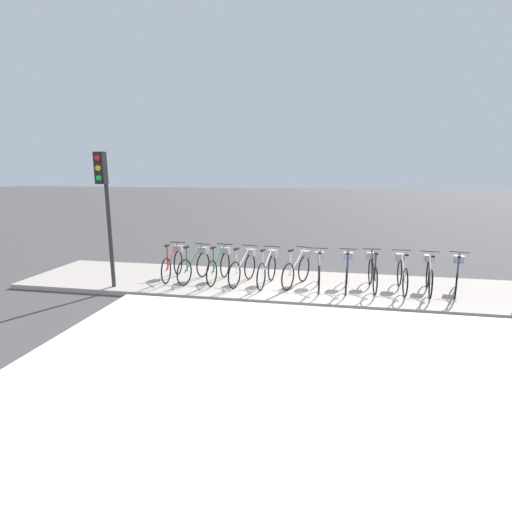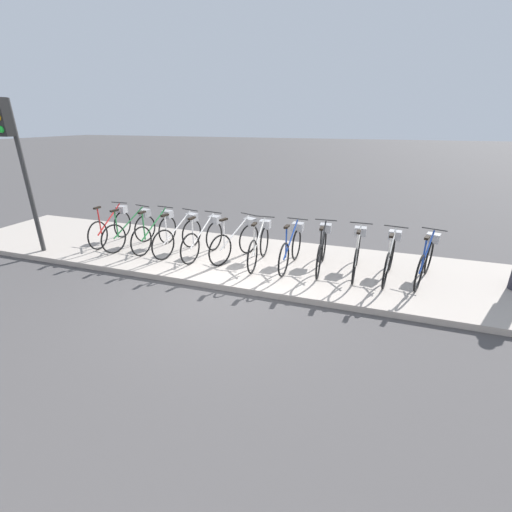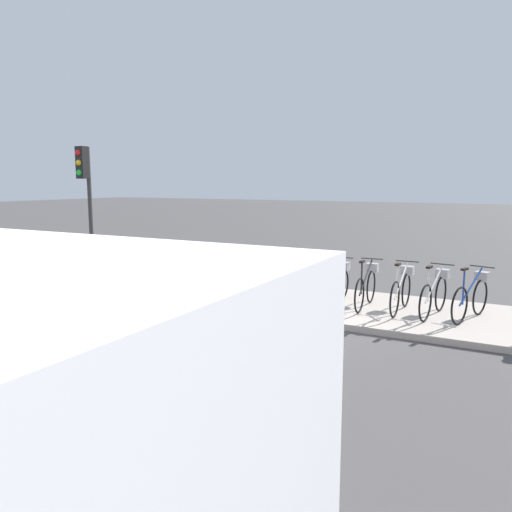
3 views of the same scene
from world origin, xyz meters
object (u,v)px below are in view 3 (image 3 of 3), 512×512
object	(u,v)px
parked_bicycle_4	(250,275)
parked_bicycle_11	(472,295)
parked_bicycle_9	(402,289)
parked_bicycle_2	(203,270)
parked_bicycle_8	(367,285)
parked_bicycle_1	(179,268)
parked_bicycle_0	(160,265)
parked_bicycle_7	(336,283)
parked_bicycle_5	(282,278)
parked_bicycle_3	(226,273)
parked_bicycle_10	(435,292)
traffic_light	(86,187)
parked_bicycle_6	(304,281)

from	to	relation	value
parked_bicycle_4	parked_bicycle_11	world-z (taller)	same
parked_bicycle_9	parked_bicycle_11	world-z (taller)	same
parked_bicycle_2	parked_bicycle_8	xyz separation A→B (m)	(3.98, 0.07, 0.00)
parked_bicycle_1	parked_bicycle_0	bearing A→B (deg)	171.47
parked_bicycle_2	parked_bicycle_4	size ratio (longest dim) A/B	1.00
parked_bicycle_7	parked_bicycle_8	size ratio (longest dim) A/B	1.00
parked_bicycle_0	parked_bicycle_4	bearing A→B (deg)	-2.58
parked_bicycle_7	parked_bicycle_9	size ratio (longest dim) A/B	1.00
parked_bicycle_2	parked_bicycle_0	bearing A→B (deg)	178.61
parked_bicycle_2	parked_bicycle_5	world-z (taller)	same
parked_bicycle_4	parked_bicycle_9	world-z (taller)	same
parked_bicycle_8	parked_bicycle_3	bearing A→B (deg)	-177.82
parked_bicycle_3	parked_bicycle_9	world-z (taller)	same
parked_bicycle_11	parked_bicycle_5	bearing A→B (deg)	-178.92
parked_bicycle_10	traffic_light	distance (m)	8.19
traffic_light	parked_bicycle_1	bearing A→B (deg)	30.07
parked_bicycle_0	parked_bicycle_7	distance (m)	4.69
parked_bicycle_5	parked_bicycle_9	xyz separation A→B (m)	(2.59, 0.05, 0.00)
parked_bicycle_10	parked_bicycle_5	bearing A→B (deg)	-179.79
parked_bicycle_0	parked_bicycle_9	world-z (taller)	same
parked_bicycle_2	parked_bicycle_6	bearing A→B (deg)	-1.86
parked_bicycle_0	parked_bicycle_2	size ratio (longest dim) A/B	1.00
parked_bicycle_3	parked_bicycle_10	xyz separation A→B (m)	(4.64, 0.08, 0.00)
parked_bicycle_5	parked_bicycle_7	size ratio (longest dim) A/B	0.95
parked_bicycle_2	parked_bicycle_7	size ratio (longest dim) A/B	1.00
parked_bicycle_7	parked_bicycle_8	distance (m)	0.64
parked_bicycle_4	traffic_light	size ratio (longest dim) A/B	0.49
parked_bicycle_10	parked_bicycle_7	bearing A→B (deg)	-178.21
parked_bicycle_11	parked_bicycle_8	bearing A→B (deg)	-179.52
parked_bicycle_2	parked_bicycle_3	size ratio (longest dim) A/B	1.02
parked_bicycle_0	parked_bicycle_6	distance (m)	3.99
parked_bicycle_5	parked_bicycle_8	world-z (taller)	same
parked_bicycle_3	parked_bicycle_8	world-z (taller)	same
parked_bicycle_4	parked_bicycle_8	distance (m)	2.66
parked_bicycle_8	parked_bicycle_11	distance (m)	1.99
parked_bicycle_2	parked_bicycle_9	size ratio (longest dim) A/B	1.00
parked_bicycle_5	parked_bicycle_11	world-z (taller)	same
parked_bicycle_2	traffic_light	world-z (taller)	traffic_light
parked_bicycle_1	parked_bicycle_7	world-z (taller)	same
parked_bicycle_8	parked_bicycle_9	xyz separation A→B (m)	(0.71, -0.01, 0.00)
parked_bicycle_1	parked_bicycle_4	distance (m)	1.98
parked_bicycle_2	parked_bicycle_7	distance (m)	3.35
parked_bicycle_4	parked_bicycle_10	distance (m)	3.99
parked_bicycle_8	parked_bicycle_9	size ratio (longest dim) A/B	1.00
parked_bicycle_0	parked_bicycle_5	distance (m)	3.44
parked_bicycle_1	parked_bicycle_9	world-z (taller)	same
traffic_light	parked_bicycle_0	bearing A→B (deg)	44.88
parked_bicycle_4	parked_bicycle_6	size ratio (longest dim) A/B	0.99
parked_bicycle_0	parked_bicycle_8	xyz separation A→B (m)	(5.32, 0.03, 0.00)
parked_bicycle_11	parked_bicycle_6	bearing A→B (deg)	-177.10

